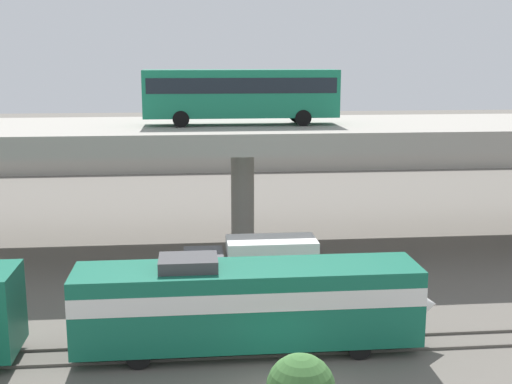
{
  "coord_description": "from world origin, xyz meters",
  "views": [
    {
      "loc": [
        -3.33,
        -22.45,
        12.19
      ],
      "look_at": [
        0.87,
        19.96,
        3.6
      ],
      "focal_mm": 47.11,
      "sensor_mm": 36.0,
      "label": 1
    }
  ],
  "objects_px": {
    "parked_car_0": "(406,138)",
    "parked_car_2": "(410,142)",
    "parked_car_4": "(57,143)",
    "transit_bus_on_overpass": "(241,92)",
    "parked_car_3": "(241,141)",
    "parked_car_1": "(335,141)",
    "service_truck_west": "(254,265)",
    "train_locomotive": "(265,300)"
  },
  "relations": [
    {
      "from": "parked_car_3",
      "to": "parked_car_4",
      "type": "xyz_separation_m",
      "value": [
        -21.45,
        0.68,
        -0.0
      ]
    },
    {
      "from": "parked_car_0",
      "to": "parked_car_1",
      "type": "distance_m",
      "value": 9.71
    },
    {
      "from": "parked_car_0",
      "to": "service_truck_west",
      "type": "bearing_deg",
      "value": -116.33
    },
    {
      "from": "train_locomotive",
      "to": "parked_car_2",
      "type": "distance_m",
      "value": 53.82
    },
    {
      "from": "parked_car_2",
      "to": "parked_car_4",
      "type": "xyz_separation_m",
      "value": [
        -40.84,
        3.93,
        0.0
      ]
    },
    {
      "from": "parked_car_2",
      "to": "train_locomotive",
      "type": "bearing_deg",
      "value": -114.67
    },
    {
      "from": "train_locomotive",
      "to": "parked_car_1",
      "type": "distance_m",
      "value": 53.08
    },
    {
      "from": "service_truck_west",
      "to": "parked_car_3",
      "type": "bearing_deg",
      "value": -93.61
    },
    {
      "from": "train_locomotive",
      "to": "service_truck_west",
      "type": "relative_size",
      "value": 2.25
    },
    {
      "from": "parked_car_0",
      "to": "parked_car_1",
      "type": "height_order",
      "value": "same"
    },
    {
      "from": "train_locomotive",
      "to": "parked_car_4",
      "type": "relative_size",
      "value": 3.47
    },
    {
      "from": "parked_car_1",
      "to": "parked_car_3",
      "type": "xyz_separation_m",
      "value": [
        -10.97,
        0.97,
        0.0
      ]
    },
    {
      "from": "train_locomotive",
      "to": "transit_bus_on_overpass",
      "type": "xyz_separation_m",
      "value": [
        0.24,
        15.4,
        7.9
      ]
    },
    {
      "from": "transit_bus_on_overpass",
      "to": "parked_car_1",
      "type": "bearing_deg",
      "value": 68.89
    },
    {
      "from": "transit_bus_on_overpass",
      "to": "parked_car_2",
      "type": "distance_m",
      "value": 40.93
    },
    {
      "from": "service_truck_west",
      "to": "parked_car_2",
      "type": "distance_m",
      "value": 47.85
    },
    {
      "from": "transit_bus_on_overpass",
      "to": "parked_car_3",
      "type": "xyz_separation_m",
      "value": [
        2.84,
        36.76,
        -7.62
      ]
    },
    {
      "from": "transit_bus_on_overpass",
      "to": "parked_car_4",
      "type": "xyz_separation_m",
      "value": [
        -18.61,
        37.44,
        -7.62
      ]
    },
    {
      "from": "transit_bus_on_overpass",
      "to": "parked_car_1",
      "type": "height_order",
      "value": "transit_bus_on_overpass"
    },
    {
      "from": "parked_car_0",
      "to": "parked_car_4",
      "type": "bearing_deg",
      "value": -179.01
    },
    {
      "from": "service_truck_west",
      "to": "parked_car_4",
      "type": "distance_m",
      "value": 49.87
    },
    {
      "from": "service_truck_west",
      "to": "parked_car_0",
      "type": "bearing_deg",
      "value": -116.33
    },
    {
      "from": "service_truck_west",
      "to": "parked_car_4",
      "type": "bearing_deg",
      "value": -68.13
    },
    {
      "from": "train_locomotive",
      "to": "parked_car_0",
      "type": "height_order",
      "value": "train_locomotive"
    },
    {
      "from": "parked_car_1",
      "to": "parked_car_4",
      "type": "bearing_deg",
      "value": -2.91
    },
    {
      "from": "parked_car_1",
      "to": "parked_car_3",
      "type": "distance_m",
      "value": 11.02
    },
    {
      "from": "parked_car_2",
      "to": "parked_car_3",
      "type": "xyz_separation_m",
      "value": [
        -19.39,
        3.24,
        0.0
      ]
    },
    {
      "from": "train_locomotive",
      "to": "parked_car_0",
      "type": "relative_size",
      "value": 3.68
    },
    {
      "from": "train_locomotive",
      "to": "parked_car_4",
      "type": "height_order",
      "value": "train_locomotive"
    },
    {
      "from": "parked_car_0",
      "to": "parked_car_2",
      "type": "height_order",
      "value": "same"
    },
    {
      "from": "parked_car_0",
      "to": "train_locomotive",
      "type": "bearing_deg",
      "value": -113.66
    },
    {
      "from": "train_locomotive",
      "to": "service_truck_west",
      "type": "height_order",
      "value": "train_locomotive"
    },
    {
      "from": "parked_car_0",
      "to": "parked_car_4",
      "type": "relative_size",
      "value": 0.94
    },
    {
      "from": "parked_car_0",
      "to": "parked_car_2",
      "type": "xyz_separation_m",
      "value": [
        -0.99,
        -4.65,
        -0.0
      ]
    },
    {
      "from": "parked_car_0",
      "to": "parked_car_3",
      "type": "distance_m",
      "value": 20.43
    },
    {
      "from": "parked_car_0",
      "to": "parked_car_2",
      "type": "distance_m",
      "value": 4.76
    },
    {
      "from": "parked_car_4",
      "to": "transit_bus_on_overpass",
      "type": "bearing_deg",
      "value": 116.43
    },
    {
      "from": "service_truck_west",
      "to": "parked_car_3",
      "type": "xyz_separation_m",
      "value": [
        2.88,
        45.59,
        0.83
      ]
    },
    {
      "from": "parked_car_1",
      "to": "parked_car_2",
      "type": "bearing_deg",
      "value": 164.87
    },
    {
      "from": "parked_car_0",
      "to": "parked_car_2",
      "type": "relative_size",
      "value": 1.03
    },
    {
      "from": "transit_bus_on_overpass",
      "to": "parked_car_4",
      "type": "relative_size",
      "value": 2.72
    },
    {
      "from": "transit_bus_on_overpass",
      "to": "service_truck_west",
      "type": "distance_m",
      "value": 12.22
    }
  ]
}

